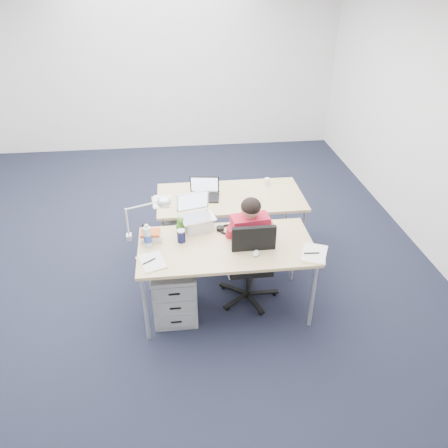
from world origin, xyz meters
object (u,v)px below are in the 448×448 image
object	(u,v)px
desk_near	(226,249)
desk_lamp	(142,218)
drawer_pedestal_far	(184,233)
cordless_phone	(145,231)
bear_figurine	(180,225)
office_chair	(249,278)
seated_person	(246,243)
wireless_keyboard	(256,244)
headphones	(229,229)
dark_laptop	(204,189)
book_stack	(151,236)
far_cup	(267,182)
drawer_pedestal_near	(175,290)
silver_laptop	(197,214)
computer_mouse	(256,253)
water_bottle	(147,236)
desk_far	(230,200)
sunglasses	(238,242)
can_koozie	(181,236)

from	to	relation	value
desk_near	desk_lamp	bearing A→B (deg)	165.28
drawer_pedestal_far	cordless_phone	size ratio (longest dim) A/B	3.87
bear_figurine	office_chair	bearing A→B (deg)	0.63
office_chair	seated_person	distance (m)	0.34
seated_person	drawer_pedestal_far	bearing A→B (deg)	122.26
office_chair	wireless_keyboard	bearing A→B (deg)	-67.97
drawer_pedestal_far	cordless_phone	distance (m)	0.99
office_chair	headphones	world-z (taller)	office_chair
headphones	dark_laptop	xyz separation A→B (m)	(-0.18, 0.69, 0.10)
desk_near	book_stack	distance (m)	0.71
headphones	far_cup	world-z (taller)	far_cup
drawer_pedestal_near	office_chair	bearing A→B (deg)	8.88
drawer_pedestal_far	headphones	distance (m)	0.97
cordless_phone	far_cup	distance (m)	1.65
desk_near	seated_person	size ratio (longest dim) A/B	1.42
silver_laptop	cordless_phone	distance (m)	0.52
office_chair	far_cup	distance (m)	1.26
wireless_keyboard	book_stack	bearing A→B (deg)	-179.14
silver_laptop	wireless_keyboard	xyz separation A→B (m)	(0.51, -0.33, -0.16)
computer_mouse	water_bottle	world-z (taller)	water_bottle
desk_far	wireless_keyboard	distance (m)	0.98
drawer_pedestal_near	computer_mouse	bearing A→B (deg)	-11.16
drawer_pedestal_near	cordless_phone	bearing A→B (deg)	133.57
silver_laptop	book_stack	distance (m)	0.48
desk_near	sunglasses	xyz separation A→B (m)	(0.11, 0.03, 0.06)
silver_laptop	far_cup	bearing A→B (deg)	31.38
can_koozie	desk_lamp	distance (m)	0.39
book_stack	cordless_phone	distance (m)	0.08
drawer_pedestal_far	bear_figurine	distance (m)	0.89
dark_laptop	desk_near	bearing A→B (deg)	-74.34
seated_person	bear_figurine	bearing A→B (deg)	170.62
book_stack	drawer_pedestal_near	bearing A→B (deg)	-47.61
desk_far	office_chair	world-z (taller)	office_chair
seated_person	book_stack	world-z (taller)	seated_person
wireless_keyboard	desk_lamp	size ratio (longest dim) A/B	0.63
book_stack	drawer_pedestal_far	bearing A→B (deg)	68.95
office_chair	dark_laptop	xyz separation A→B (m)	(-0.36, 0.85, 0.57)
can_koozie	book_stack	xyz separation A→B (m)	(-0.28, 0.06, -0.02)
headphones	cordless_phone	world-z (taller)	cordless_phone
far_cup	dark_laptop	bearing A→B (deg)	-162.14
wireless_keyboard	desk_near	bearing A→B (deg)	-172.10
drawer_pedestal_far	silver_laptop	size ratio (longest dim) A/B	1.62
drawer_pedestal_near	desk_near	bearing A→B (deg)	4.15
drawer_pedestal_near	computer_mouse	distance (m)	0.89
drawer_pedestal_near	silver_laptop	size ratio (longest dim) A/B	1.62
far_cup	desk_near	bearing A→B (deg)	-117.63
sunglasses	desk_near	bearing A→B (deg)	176.38
desk_near	computer_mouse	xyz separation A→B (m)	(0.24, -0.18, 0.06)
computer_mouse	water_bottle	bearing A→B (deg)	-170.83
bear_figurine	drawer_pedestal_near	bearing A→B (deg)	-88.78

